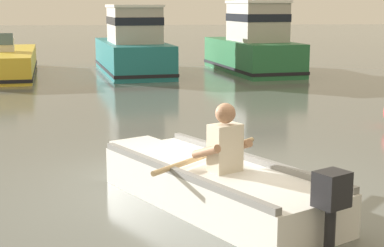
{
  "coord_description": "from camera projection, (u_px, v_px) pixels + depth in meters",
  "views": [
    {
      "loc": [
        -0.54,
        -6.88,
        2.22
      ],
      "look_at": [
        0.11,
        1.49,
        0.55
      ],
      "focal_mm": 56.24,
      "sensor_mm": 36.0,
      "label": 1
    }
  ],
  "objects": [
    {
      "name": "ground_plane",
      "position": [
        192.0,
        193.0,
        7.21
      ],
      "size": [
        120.0,
        120.0,
        0.0
      ],
      "primitive_type": "plane",
      "color": "slate"
    },
    {
      "name": "rowboat_with_person",
      "position": [
        212.0,
        183.0,
        6.73
      ],
      "size": [
        2.55,
        3.42,
        1.19
      ],
      "color": "white",
      "rests_on": "ground"
    },
    {
      "name": "moored_boat_yellow",
      "position": [
        6.0,
        63.0,
        19.18
      ],
      "size": [
        2.7,
        6.25,
        1.35
      ],
      "color": "gold",
      "rests_on": "ground"
    },
    {
      "name": "moored_boat_teal",
      "position": [
        133.0,
        48.0,
        19.51
      ],
      "size": [
        2.82,
        5.61,
        2.21
      ],
      "color": "#1E727A",
      "rests_on": "ground"
    },
    {
      "name": "moored_boat_green",
      "position": [
        253.0,
        46.0,
        19.82
      ],
      "size": [
        2.75,
        5.22,
        3.55
      ],
      "color": "#287042",
      "rests_on": "ground"
    }
  ]
}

